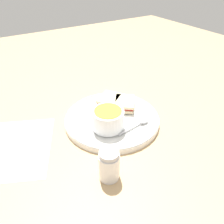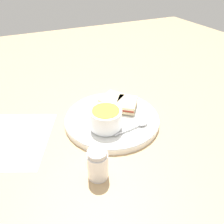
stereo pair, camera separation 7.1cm
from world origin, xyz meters
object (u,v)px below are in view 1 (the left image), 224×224
at_px(soup_bowl, 108,119).
at_px(spoon, 141,122).
at_px(sandwich_half_near, 125,104).
at_px(sandwich_half_far, 109,100).
at_px(salt_shaker, 109,165).

height_order(soup_bowl, spoon, soup_bowl).
distance_m(spoon, sandwich_half_near, 0.11).
bearing_deg(soup_bowl, spoon, -112.09).
xyz_separation_m(sandwich_half_far, salt_shaker, (-0.26, 0.16, 0.01)).
bearing_deg(salt_shaker, soup_bowl, -30.34).
relative_size(spoon, sandwich_half_far, 1.15).
relative_size(sandwich_half_near, salt_shaker, 1.25).
relative_size(spoon, sandwich_half_near, 1.15).
xyz_separation_m(spoon, sandwich_half_near, (0.10, -0.01, 0.01)).
relative_size(sandwich_half_far, salt_shaker, 1.24).
bearing_deg(soup_bowl, sandwich_half_near, -58.78).
relative_size(sandwich_half_near, sandwich_half_far, 1.00).
xyz_separation_m(soup_bowl, sandwich_half_far, (0.11, -0.07, -0.02)).
bearing_deg(sandwich_half_far, salt_shaker, 148.51).
relative_size(soup_bowl, salt_shaker, 1.14).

